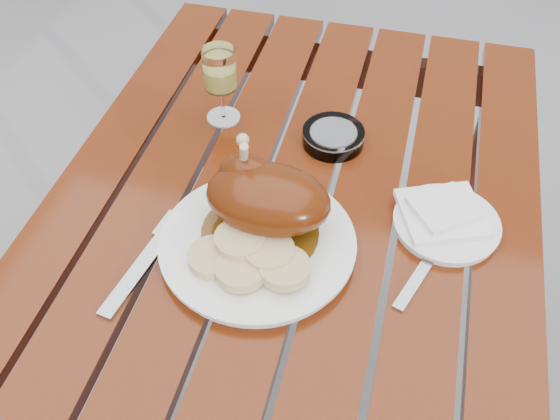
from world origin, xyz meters
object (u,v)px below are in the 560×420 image
object	(u,v)px
side_plate	(446,224)
ashtray	(333,137)
table	(286,336)
dinner_plate	(258,244)
wine_glass	(221,86)

from	to	relation	value
side_plate	ashtray	xyz separation A→B (m)	(-0.21, 0.16, 0.01)
table	dinner_plate	world-z (taller)	dinner_plate
dinner_plate	ashtray	xyz separation A→B (m)	(0.06, 0.27, 0.00)
table	ashtray	size ratio (longest dim) A/B	10.74
dinner_plate	side_plate	world-z (taller)	dinner_plate
ashtray	dinner_plate	bearing A→B (deg)	-103.22
wine_glass	ashtray	distance (m)	0.22
side_plate	ashtray	bearing A→B (deg)	143.82
table	dinner_plate	xyz separation A→B (m)	(-0.03, -0.08, 0.38)
dinner_plate	side_plate	distance (m)	0.30
ashtray	side_plate	bearing A→B (deg)	-36.18
side_plate	wine_glass	bearing A→B (deg)	157.71
table	side_plate	world-z (taller)	side_plate
table	side_plate	distance (m)	0.46
table	side_plate	bearing A→B (deg)	7.51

